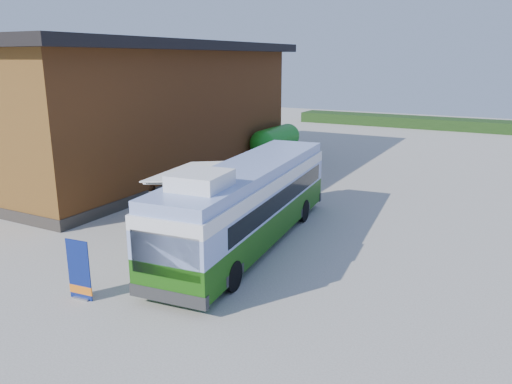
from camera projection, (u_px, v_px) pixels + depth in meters
The scene contains 10 objects.
ground at pixel (198, 264), 16.55m from camera, with size 100.00×100.00×0.00m, color #BCB7AD.
barn at pixel (145, 112), 28.92m from camera, with size 9.60×21.20×7.50m.
hedge at pixel (511, 128), 45.08m from camera, with size 40.00×3.00×1.00m, color #264419.
bus at pixel (248, 201), 17.88m from camera, with size 3.49×11.37×3.44m.
awning at pixel (198, 171), 18.74m from camera, with size 2.77×4.05×0.50m.
banner at pixel (79, 275), 13.96m from camera, with size 0.77×0.23×1.78m.
picnic_table at pixel (213, 264), 15.28m from camera, with size 1.43×1.33×0.69m.
person_a at pixel (285, 195), 21.73m from camera, with size 0.62×0.41×1.70m, color #999999.
person_b at pixel (152, 204), 20.44m from camera, with size 0.79×0.61×1.62m, color #999999.
slurry_tanker at pixel (276, 140), 33.71m from camera, with size 1.72×5.76×2.12m.
Camera 1 is at (8.97, -12.61, 6.62)m, focal length 35.00 mm.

